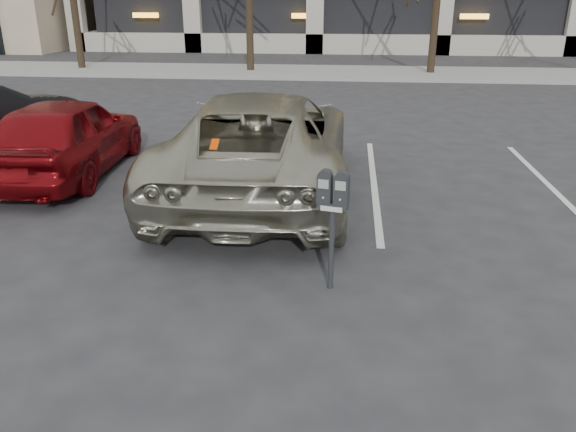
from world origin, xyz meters
The scene contains 6 objects.
ground centered at (0.00, 0.00, 0.00)m, with size 140.00×140.00×0.00m, color #28282B.
sidewalk centered at (0.00, 16.00, 0.06)m, with size 80.00×4.00×0.12m, color gray.
stall_lines centered at (-1.40, 2.30, 0.01)m, with size 16.90×5.20×0.00m.
parking_meter centered at (0.83, -1.34, 0.96)m, with size 0.34×0.19×1.25m.
suv_silver centered at (-0.36, 1.68, 0.77)m, with size 2.73×5.63×1.55m.
car_red centered at (-3.73, 2.21, 0.67)m, with size 1.59×3.96×1.35m, color maroon.
Camera 1 is at (0.95, -6.54, 2.84)m, focal length 35.00 mm.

